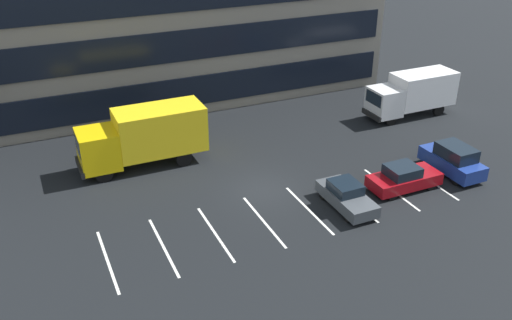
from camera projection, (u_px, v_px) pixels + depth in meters
ground_plane at (262, 189)px, 33.18m from camera, size 120.00×120.00×0.00m
lot_markings at (287, 215)px, 30.62m from camera, size 19.74×5.40×0.01m
box_truck_white at (413, 92)px, 42.63m from camera, size 7.16×2.37×3.32m
box_truck_yellow_all at (145, 135)px, 35.04m from camera, size 8.08×2.68×3.75m
sedan_charcoal at (346, 196)px, 31.14m from camera, size 1.72×4.11×1.47m
suv_navy at (453, 160)px, 34.57m from camera, size 1.81×4.28×1.93m
sedan_maroon at (404, 178)px, 32.89m from camera, size 4.36×1.83×1.56m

